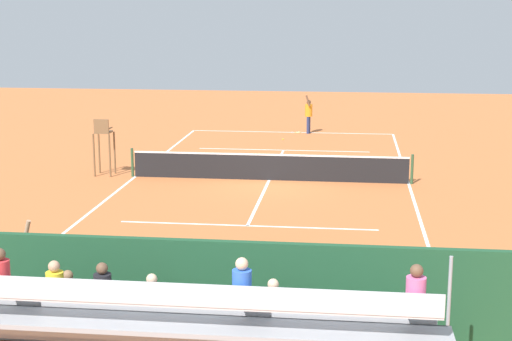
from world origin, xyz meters
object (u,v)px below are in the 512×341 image
Objects in this scene: umpire_chair at (103,141)px; tennis_player at (309,113)px; bleacher_stand at (170,321)px; tennis_ball_near at (283,139)px; courtside_bench at (342,305)px; tennis_net at (269,167)px; line_judge at (21,265)px; equipment_bag at (269,323)px; tennis_racket at (298,132)px.

umpire_chair is 12.84m from tennis_player.
tennis_ball_near is at bearing -89.61° from bleacher_stand.
courtside_bench is 22.21m from tennis_ball_near.
tennis_net is at bearing -90.33° from bleacher_stand.
tennis_player is 24.27m from line_judge.
courtside_bench is at bearing -174.76° from equipment_bag.
umpire_chair is 10.57m from tennis_ball_near.
tennis_racket is (0.53, -0.18, -1.00)m from tennis_player.
tennis_player is 2.56m from tennis_ball_near.
tennis_player is at bearing -94.40° from tennis_net.
umpire_chair is at bearing -0.76° from tennis_net.
courtside_bench is at bearing 177.73° from line_judge.
bleacher_stand is 4.23× the size of umpire_chair.
line_judge is (3.50, 21.73, 0.98)m from tennis_ball_near.
tennis_player is at bearing 161.45° from tennis_racket.
umpire_chair is 1.19× the size of courtside_bench.
tennis_player is (-7.03, -10.74, -0.30)m from umpire_chair.
tennis_player reaches higher than tennis_net.
umpire_chair reaches higher than tennis_ball_near.
equipment_bag is (1.40, 0.13, -0.38)m from courtside_bench.
tennis_racket is at bearing -18.55° from tennis_player.
line_judge is at bearing 80.85° from tennis_ball_near.
tennis_net is at bearing -78.13° from courtside_bench.
bleacher_stand is 4.70× the size of tennis_player.
tennis_racket is 2.34m from tennis_ball_near.
umpire_chair is 2.38× the size of equipment_bag.
tennis_player reaches higher than equipment_bag.
tennis_player is at bearing -117.31° from tennis_ball_near.
equipment_bag is at bearing 94.24° from tennis_ball_near.
umpire_chair is 1.11× the size of line_judge.
equipment_bag is at bearing 91.32° from tennis_player.
line_judge is at bearing -32.84° from bleacher_stand.
bleacher_stand reaches higher than umpire_chair.
line_judge is at bearing 100.59° from umpire_chair.
line_judge is (3.75, 13.01, 0.51)m from tennis_net.
line_judge is (4.05, 24.01, 1.00)m from tennis_racket.
tennis_net is at bearing 85.60° from tennis_player.
equipment_bag is 13.64× the size of tennis_ball_near.
tennis_net is 5.35× the size of tennis_player.
umpire_chair is at bearing -68.43° from bleacher_stand.
line_judge is at bearing -4.31° from equipment_bag.
tennis_player is at bearing -92.01° from bleacher_stand.
bleacher_stand is at bearing 89.67° from tennis_net.
bleacher_stand is 15.53× the size of tennis_racket.
tennis_racket is (-6.50, -10.92, -1.30)m from umpire_chair.
courtside_bench is at bearing 94.64° from tennis_player.
line_judge is (3.67, -2.37, 0.05)m from bleacher_stand.
courtside_bench is 24.17m from tennis_player.
line_judge is (5.14, -0.39, 0.84)m from equipment_bag.
equipment_bag is at bearing -126.73° from bleacher_stand.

